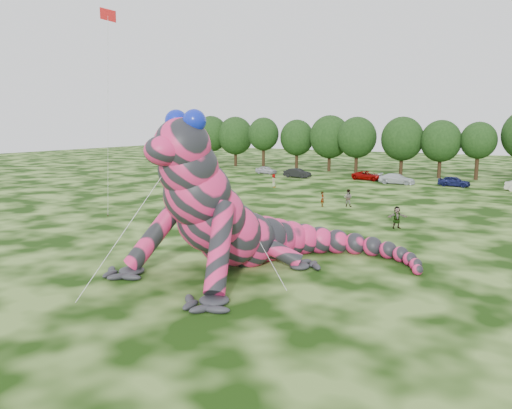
{
  "coord_description": "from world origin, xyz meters",
  "views": [
    {
      "loc": [
        10.58,
        -23.94,
        8.66
      ],
      "look_at": [
        -3.68,
        0.17,
        4.0
      ],
      "focal_mm": 35.0,
      "sensor_mm": 36.0,
      "label": 1
    }
  ],
  "objects_px": {
    "car_2": "(368,176)",
    "car_3": "(397,179)",
    "tree_2": "(235,141)",
    "spectator_5": "(397,217)",
    "tree_8": "(440,149)",
    "car_1": "(297,173)",
    "tree_1": "(211,141)",
    "flying_kite": "(108,33)",
    "tree_4": "(297,145)",
    "spectator_0": "(323,199)",
    "inflatable_gecko": "(245,189)",
    "tree_3": "(263,143)",
    "tree_6": "(357,145)",
    "spectator_4": "(274,181)",
    "spectator_1": "(348,198)",
    "car_4": "(454,181)",
    "tree_7": "(402,147)",
    "tree_9": "(478,151)",
    "tree_5": "(330,143)",
    "car_0": "(266,170)",
    "tree_0": "(190,141)"
  },
  "relations": [
    {
      "from": "tree_0",
      "to": "tree_8",
      "type": "relative_size",
      "value": 1.06
    },
    {
      "from": "car_4",
      "to": "spectator_4",
      "type": "height_order",
      "value": "spectator_4"
    },
    {
      "from": "inflatable_gecko",
      "to": "tree_3",
      "type": "xyz_separation_m",
      "value": [
        -30.7,
        55.89,
        0.05
      ]
    },
    {
      "from": "flying_kite",
      "to": "tree_0",
      "type": "distance_m",
      "value": 64.06
    },
    {
      "from": "tree_8",
      "to": "tree_9",
      "type": "distance_m",
      "value": 5.3
    },
    {
      "from": "tree_5",
      "to": "spectator_0",
      "type": "relative_size",
      "value": 6.29
    },
    {
      "from": "tree_3",
      "to": "tree_5",
      "type": "relative_size",
      "value": 0.96
    },
    {
      "from": "tree_3",
      "to": "spectator_5",
      "type": "xyz_separation_m",
      "value": [
        35.81,
        -40.58,
        -3.81
      ]
    },
    {
      "from": "tree_6",
      "to": "car_4",
      "type": "distance_m",
      "value": 20.0
    },
    {
      "from": "tree_1",
      "to": "tree_8",
      "type": "distance_m",
      "value": 44.15
    },
    {
      "from": "spectator_0",
      "to": "tree_4",
      "type": "bearing_deg",
      "value": 13.67
    },
    {
      "from": "tree_0",
      "to": "tree_9",
      "type": "height_order",
      "value": "tree_0"
    },
    {
      "from": "tree_1",
      "to": "car_1",
      "type": "xyz_separation_m",
      "value": [
        24.92,
        -11.78,
        -4.19
      ]
    },
    {
      "from": "tree_1",
      "to": "spectator_0",
      "type": "xyz_separation_m",
      "value": [
        38.98,
        -34.74,
        -4.13
      ]
    },
    {
      "from": "spectator_5",
      "to": "spectator_0",
      "type": "bearing_deg",
      "value": 108.45
    },
    {
      "from": "tree_7",
      "to": "tree_1",
      "type": "bearing_deg",
      "value": 178.13
    },
    {
      "from": "tree_1",
      "to": "tree_7",
      "type": "height_order",
      "value": "tree_1"
    },
    {
      "from": "spectator_1",
      "to": "spectator_5",
      "type": "bearing_deg",
      "value": 125.97
    },
    {
      "from": "flying_kite",
      "to": "car_0",
      "type": "xyz_separation_m",
      "value": [
        -9.63,
        42.99,
        -15.07
      ]
    },
    {
      "from": "tree_2",
      "to": "spectator_5",
      "type": "relative_size",
      "value": 5.29
    },
    {
      "from": "inflatable_gecko",
      "to": "flying_kite",
      "type": "bearing_deg",
      "value": 175.98
    },
    {
      "from": "inflatable_gecko",
      "to": "spectator_1",
      "type": "relative_size",
      "value": 10.36
    },
    {
      "from": "tree_7",
      "to": "car_2",
      "type": "bearing_deg",
      "value": -107.86
    },
    {
      "from": "inflatable_gecko",
      "to": "tree_1",
      "type": "relative_size",
      "value": 1.9
    },
    {
      "from": "spectator_5",
      "to": "tree_8",
      "type": "bearing_deg",
      "value": 60.33
    },
    {
      "from": "spectator_0",
      "to": "spectator_5",
      "type": "bearing_deg",
      "value": -141.92
    },
    {
      "from": "car_0",
      "to": "spectator_4",
      "type": "xyz_separation_m",
      "value": [
        9.47,
        -14.72,
        0.22
      ]
    },
    {
      "from": "car_3",
      "to": "spectator_4",
      "type": "relative_size",
      "value": 2.88
    },
    {
      "from": "tree_3",
      "to": "tree_9",
      "type": "relative_size",
      "value": 1.09
    },
    {
      "from": "tree_5",
      "to": "car_0",
      "type": "relative_size",
      "value": 2.58
    },
    {
      "from": "spectator_1",
      "to": "tree_0",
      "type": "bearing_deg",
      "value": -41.71
    },
    {
      "from": "tree_3",
      "to": "spectator_1",
      "type": "bearing_deg",
      "value": -48.61
    },
    {
      "from": "tree_6",
      "to": "spectator_5",
      "type": "bearing_deg",
      "value": -66.29
    },
    {
      "from": "car_3",
      "to": "spectator_5",
      "type": "height_order",
      "value": "spectator_5"
    },
    {
      "from": "inflatable_gecko",
      "to": "tree_4",
      "type": "distance_m",
      "value": 62.59
    },
    {
      "from": "car_2",
      "to": "spectator_5",
      "type": "distance_m",
      "value": 34.55
    },
    {
      "from": "tree_5",
      "to": "spectator_0",
      "type": "height_order",
      "value": "tree_5"
    },
    {
      "from": "inflatable_gecko",
      "to": "tree_7",
      "type": "relative_size",
      "value": 1.97
    },
    {
      "from": "tree_6",
      "to": "tree_8",
      "type": "distance_m",
      "value": 13.34
    },
    {
      "from": "tree_1",
      "to": "car_3",
      "type": "height_order",
      "value": "tree_1"
    },
    {
      "from": "spectator_4",
      "to": "spectator_1",
      "type": "xyz_separation_m",
      "value": [
        13.91,
        -9.52,
        0.03
      ]
    },
    {
      "from": "inflatable_gecko",
      "to": "tree_9",
      "type": "bearing_deg",
      "value": 96.31
    },
    {
      "from": "tree_6",
      "to": "tree_2",
      "type": "bearing_deg",
      "value": 175.33
    },
    {
      "from": "tree_3",
      "to": "tree_9",
      "type": "distance_m",
      "value": 36.79
    },
    {
      "from": "tree_9",
      "to": "car_4",
      "type": "relative_size",
      "value": 2.1
    },
    {
      "from": "tree_0",
      "to": "car_0",
      "type": "relative_size",
      "value": 2.51
    },
    {
      "from": "flying_kite",
      "to": "tree_4",
      "type": "distance_m",
      "value": 54.73
    },
    {
      "from": "car_2",
      "to": "car_3",
      "type": "relative_size",
      "value": 0.97
    },
    {
      "from": "tree_1",
      "to": "spectator_0",
      "type": "height_order",
      "value": "tree_1"
    },
    {
      "from": "car_1",
      "to": "car_2",
      "type": "distance_m",
      "value": 10.94
    }
  ]
}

